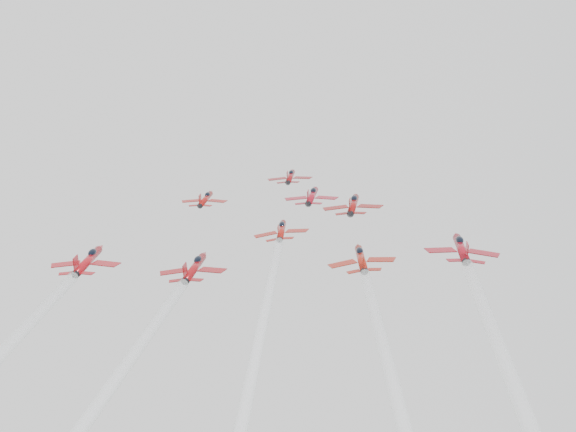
{
  "coord_description": "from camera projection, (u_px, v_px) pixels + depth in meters",
  "views": [
    {
      "loc": [
        8.8,
        -121.62,
        98.02
      ],
      "look_at": [
        0.0,
        2.0,
        142.4
      ],
      "focal_mm": 50.0,
      "sensor_mm": 36.0,
      "label": 1
    }
  ],
  "objects": [
    {
      "name": "jet_row2_left",
      "position": [
        205.0,
        199.0,
        146.57
      ],
      "size": [
        8.46,
        10.5,
        7.75
      ],
      "rotation": [
        0.62,
        0.04,
        -0.04
      ],
      "color": "#A6120F"
    },
    {
      "name": "jet_row2_right",
      "position": [
        353.0,
        204.0,
        138.61
      ],
      "size": [
        10.42,
        12.93,
        9.55
      ],
      "rotation": [
        0.62,
        0.02,
        -0.11
      ],
      "color": "maroon"
    },
    {
      "name": "jet_row2_center",
      "position": [
        312.0,
        196.0,
        145.56
      ],
      "size": [
        9.79,
        12.15,
        8.97
      ],
      "rotation": [
        0.62,
        0.04,
        -0.09
      ],
      "color": "#A70F21"
    },
    {
      "name": "jet_center",
      "position": [
        256.0,
        346.0,
        84.97
      ],
      "size": [
        8.7,
        77.67,
        56.0
      ],
      "rotation": [
        0.62,
        -0.08,
        -0.05
      ],
      "color": "#A81710"
    },
    {
      "name": "jet_lead",
      "position": [
        290.0,
        176.0,
        161.28
      ],
      "size": [
        9.03,
        11.2,
        8.27
      ],
      "rotation": [
        0.62,
        0.0,
        -0.05
      ],
      "color": "maroon"
    }
  ]
}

